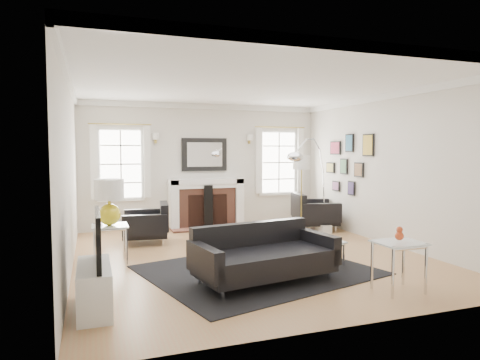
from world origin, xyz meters
name	(u,v)px	position (x,y,z in m)	size (l,w,h in m)	color
floor	(250,256)	(0.00, 0.00, 0.00)	(6.00, 6.00, 0.00)	#AC7648
back_wall	(204,165)	(0.00, 3.00, 1.40)	(5.50, 0.04, 2.80)	silver
front_wall	(358,186)	(0.00, -3.00, 1.40)	(5.50, 0.04, 2.80)	silver
left_wall	(69,175)	(-2.75, 0.00, 1.40)	(0.04, 6.00, 2.80)	silver
right_wall	(389,169)	(2.75, 0.00, 1.40)	(0.04, 6.00, 2.80)	silver
ceiling	(250,85)	(0.00, 0.00, 2.80)	(5.50, 6.00, 0.02)	white
crown_molding	(250,89)	(0.00, 0.00, 2.74)	(5.50, 6.00, 0.12)	white
fireplace	(207,204)	(0.00, 2.79, 0.54)	(1.70, 0.69, 1.11)	white
mantel_mirror	(204,155)	(0.00, 2.95, 1.65)	(1.05, 0.07, 0.75)	black
window_left	(121,164)	(-1.85, 2.95, 1.46)	(1.24, 0.15, 1.62)	white
window_right	(279,162)	(1.85, 2.95, 1.46)	(1.24, 0.15, 1.62)	white
gallery_wall	(348,160)	(2.72, 1.30, 1.53)	(0.04, 1.73, 1.29)	black
tv_unit	(95,281)	(-2.44, -1.70, 0.33)	(0.35, 1.00, 1.09)	white
area_rug	(257,270)	(-0.20, -0.85, 0.01)	(3.02, 2.52, 0.01)	black
sofa	(262,256)	(-0.32, -1.34, 0.34)	(2.01, 1.17, 0.62)	black
armchair_left	(148,224)	(-1.45, 1.60, 0.34)	(0.93, 1.01, 0.62)	black
armchair_right	(313,213)	(2.13, 1.75, 0.37)	(1.07, 1.15, 0.66)	black
coffee_table	(310,241)	(0.74, -0.69, 0.34)	(0.84, 0.84, 0.37)	silver
side_table_left	(110,232)	(-2.20, 0.30, 0.48)	(0.54, 0.54, 0.59)	silver
nesting_table	(399,252)	(1.11, -2.28, 0.50)	(0.57, 0.48, 0.62)	silver
gourd_lamp	(109,199)	(-2.20, 0.30, 1.00)	(0.44, 0.44, 0.71)	gold
orange_vase	(399,234)	(1.11, -2.28, 0.72)	(0.11, 0.11, 0.17)	#B93B17
arc_floor_lamp	(311,183)	(1.60, 0.87, 1.11)	(1.45, 1.35, 2.06)	silver
stick_floor_lamp	(302,167)	(1.40, 0.88, 1.43)	(0.33, 0.33, 1.65)	#AA903B
speaker_tower	(208,207)	(0.00, 2.65, 0.49)	(0.19, 0.19, 0.97)	black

